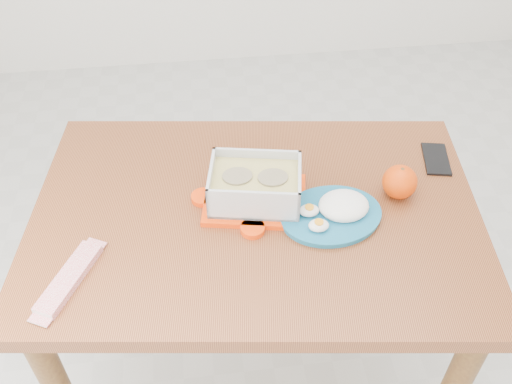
{
  "coord_description": "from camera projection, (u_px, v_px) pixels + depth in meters",
  "views": [
    {
      "loc": [
        -0.27,
        -1.12,
        1.69
      ],
      "look_at": [
        -0.16,
        -0.2,
        0.81
      ],
      "focal_mm": 40.0,
      "sensor_mm": 36.0,
      "label": 1
    }
  ],
  "objects": [
    {
      "name": "candy_bar",
      "position": [
        69.0,
        278.0,
        1.17
      ],
      "size": [
        0.13,
        0.19,
        0.02
      ],
      "primitive_type": "cube",
      "rotation": [
        0.0,
        0.0,
        1.11
      ],
      "color": "#BA0919",
      "rests_on": "dining_table"
    },
    {
      "name": "rice_plate",
      "position": [
        335.0,
        211.0,
        1.29
      ],
      "size": [
        0.26,
        0.26,
        0.06
      ],
      "rotation": [
        0.0,
        0.0,
        0.15
      ],
      "color": "#196589",
      "rests_on": "dining_table"
    },
    {
      "name": "orange_fruit",
      "position": [
        400.0,
        182.0,
        1.33
      ],
      "size": [
        0.08,
        0.08,
        0.08
      ],
      "primitive_type": "sphere",
      "color": "#FF4005",
      "rests_on": "dining_table"
    },
    {
      "name": "smartphone",
      "position": [
        436.0,
        159.0,
        1.45
      ],
      "size": [
        0.08,
        0.13,
        0.01
      ],
      "primitive_type": "cube",
      "rotation": [
        0.0,
        0.0,
        -0.21
      ],
      "color": "black",
      "rests_on": "dining_table"
    },
    {
      "name": "dining_table",
      "position": [
        256.0,
        244.0,
        1.4
      ],
      "size": [
        1.12,
        0.82,
        0.75
      ],
      "rotation": [
        0.0,
        0.0,
        -0.13
      ],
      "color": "brown",
      "rests_on": "ground"
    },
    {
      "name": "ground",
      "position": [
        293.0,
        315.0,
        2.0
      ],
      "size": [
        3.5,
        3.5,
        0.0
      ],
      "primitive_type": "plane",
      "color": "#B7B7B2",
      "rests_on": "ground"
    },
    {
      "name": "food_container",
      "position": [
        255.0,
        187.0,
        1.31
      ],
      "size": [
        0.26,
        0.22,
        0.1
      ],
      "rotation": [
        0.0,
        0.0,
        -0.18
      ],
      "color": "#FF3E07",
      "rests_on": "dining_table"
    }
  ]
}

